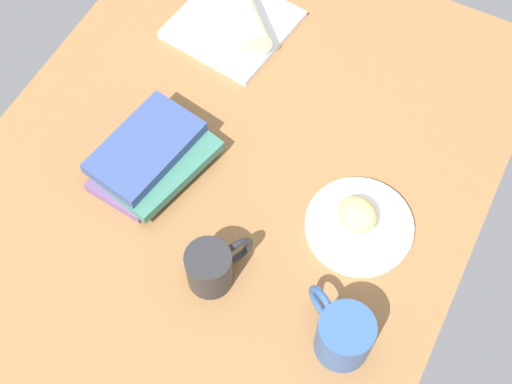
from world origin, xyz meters
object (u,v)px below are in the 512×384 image
(book_stack, at_px, (149,156))
(coffee_mug, at_px, (343,334))
(round_plate, at_px, (359,226))
(scone_pastry, at_px, (358,214))
(square_plate, at_px, (233,24))
(second_mug, at_px, (212,267))
(breakfast_wrap, at_px, (246,22))
(sauce_cup, at_px, (217,4))

(book_stack, distance_m, coffee_mug, 0.47)
(round_plate, xyz_separation_m, book_stack, (-0.06, 0.39, 0.03))
(book_stack, xyz_separation_m, coffee_mug, (-0.15, -0.45, 0.02))
(scone_pastry, relative_size, square_plate, 0.33)
(round_plate, xyz_separation_m, second_mug, (-0.20, 0.18, 0.04))
(book_stack, bearing_deg, round_plate, -81.46)
(round_plate, relative_size, square_plate, 0.86)
(round_plate, relative_size, coffee_mug, 1.47)
(square_plate, distance_m, breakfast_wrap, 0.06)
(square_plate, relative_size, breakfast_wrap, 1.58)
(round_plate, xyz_separation_m, scone_pastry, (0.00, 0.01, 0.03))
(round_plate, height_order, book_stack, book_stack)
(round_plate, relative_size, sauce_cup, 3.76)
(scone_pastry, bearing_deg, coffee_mug, -163.03)
(second_mug, bearing_deg, scone_pastry, -40.87)
(breakfast_wrap, bearing_deg, book_stack, 42.09)
(round_plate, height_order, square_plate, square_plate)
(square_plate, height_order, second_mug, second_mug)
(sauce_cup, distance_m, breakfast_wrap, 0.09)
(scone_pastry, distance_m, book_stack, 0.39)
(scone_pastry, xyz_separation_m, sauce_cup, (0.32, 0.45, -0.01))
(square_plate, bearing_deg, book_stack, -176.42)
(scone_pastry, xyz_separation_m, coffee_mug, (-0.21, -0.06, 0.01))
(round_plate, bearing_deg, scone_pastry, 68.68)
(second_mug, bearing_deg, round_plate, -42.70)
(book_stack, bearing_deg, sauce_cup, 10.30)
(round_plate, bearing_deg, second_mug, 137.30)
(book_stack, distance_m, second_mug, 0.25)
(square_plate, bearing_deg, breakfast_wrap, -110.64)
(breakfast_wrap, xyz_separation_m, coffee_mug, (-0.50, -0.43, 0.00))
(coffee_mug, bearing_deg, book_stack, 71.79)
(sauce_cup, bearing_deg, second_mug, -151.98)
(scone_pastry, xyz_separation_m, second_mug, (-0.20, 0.18, 0.01))
(round_plate, height_order, sauce_cup, sauce_cup)
(square_plate, relative_size, second_mug, 1.88)
(round_plate, height_order, scone_pastry, scone_pastry)
(breakfast_wrap, relative_size, second_mug, 1.19)
(sauce_cup, relative_size, second_mug, 0.43)
(round_plate, xyz_separation_m, coffee_mug, (-0.21, -0.06, 0.04))
(round_plate, distance_m, coffee_mug, 0.22)
(scone_pastry, height_order, square_plate, scone_pastry)
(round_plate, relative_size, breakfast_wrap, 1.36)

